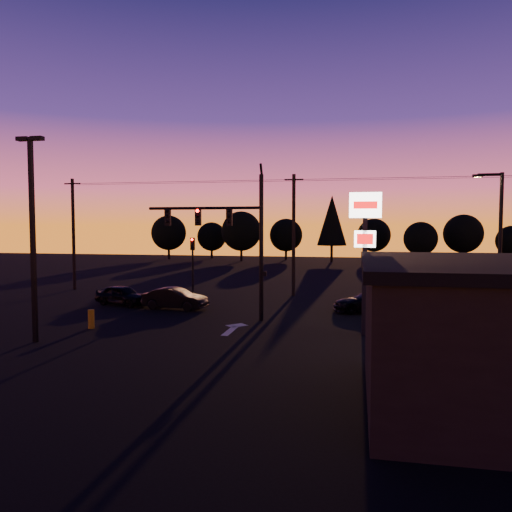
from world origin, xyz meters
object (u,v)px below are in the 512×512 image
Objects in this scene: pylon_sign at (365,232)px; car_left at (122,295)px; car_mid at (175,298)px; suv_parked at (483,340)px; secondary_signal at (193,258)px; traffic_signal_mast at (233,231)px; parking_lot_light at (32,225)px; streetlight at (498,241)px; bollard at (91,319)px; car_right at (372,301)px.

pylon_sign reaches higher than car_left.
suv_parked is (16.15, -8.13, -0.03)m from car_mid.
car_left is (-15.45, 5.88, -4.26)m from pylon_sign.
pylon_sign is at bearing -108.06° from car_mid.
car_mid is (0.49, -4.90, -2.19)m from secondary_signal.
traffic_signal_mast is at bearing 165.58° from suv_parked.
parking_lot_light is at bearing -136.63° from traffic_signal_mast.
traffic_signal_mast is at bearing -173.86° from streetlight.
traffic_signal_mast is 8.74m from bollard.
car_mid reaches higher than suv_parked.
bollard is (-13.59, -1.30, -4.43)m from pylon_sign.
bollard is at bearing -165.50° from streetlight.
suv_parked is (4.11, -9.42, -0.02)m from car_right.
secondary_signal is 0.48× the size of parking_lot_light.
car_right is 0.99× the size of suv_parked.
car_right is at bearing -16.04° from secondary_signal.
car_right reaches higher than car_left.
traffic_signal_mast is 14.10m from streetlight.
streetlight is (14.01, 1.51, -0.52)m from traffic_signal_mast.
streetlight is (18.91, -5.99, 1.56)m from secondary_signal.
suv_parked is (-2.26, -7.04, -3.77)m from streetlight.
streetlight is 22.75m from car_left.
secondary_signal is 11.64m from bollard.
car_mid reaches higher than bollard.
traffic_signal_mast is 13.67m from suv_parked.
streetlight is 21.53m from bollard.
pylon_sign is at bearing -149.92° from streetlight.
secondary_signal is 1.07× the size of car_mid.
bollard is 7.41m from car_left.
streetlight is at bearing 21.65° from parking_lot_light.
car_mid is at bearing -84.24° from secondary_signal.
streetlight reaches higher than car_mid.
secondary_signal is at bearing 152.76° from suv_parked.
car_right is 10.28m from suv_parked.
pylon_sign is at bearing -18.74° from car_right.
secondary_signal is 14.90m from parking_lot_light.
secondary_signal reaches higher than suv_parked.
suv_parked is at bearing -5.46° from bollard.
parking_lot_light is 5.83m from bollard.
parking_lot_light reaches higher than streetlight.
pylon_sign reaches higher than suv_parked.
bollard is 0.25× the size of car_left.
traffic_signal_mast is at bearing 160.64° from pylon_sign.
parking_lot_light is 2.38× the size of car_left.
car_right is (12.53, -3.60, -2.19)m from secondary_signal.
parking_lot_light is at bearing -99.79° from secondary_signal.
pylon_sign is 1.77× the size of car_left.
bollard is (-6.49, -3.79, -4.46)m from traffic_signal_mast.
streetlight is 18.82m from car_mid.
car_right is at bearing 35.90° from parking_lot_light.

